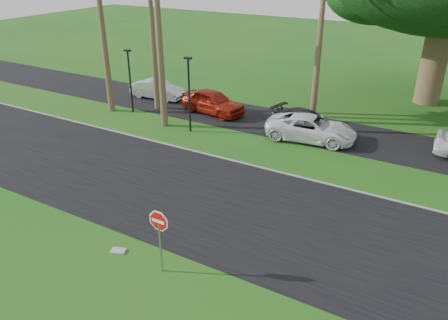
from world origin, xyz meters
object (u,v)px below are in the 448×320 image
car_red (213,102)px  car_minivan (311,128)px  stop_sign_near (159,229)px  car_silver (157,90)px  car_dark (307,122)px

car_red → car_minivan: bearing=-90.9°
stop_sign_near → car_red: 16.70m
stop_sign_near → car_minivan: bearing=88.0°
stop_sign_near → car_red: stop_sign_near is taller
car_silver → car_red: bearing=-101.5°
car_silver → car_red: size_ratio=0.89×
car_silver → car_red: (5.36, -0.76, 0.11)m
car_dark → car_minivan: bearing=-133.4°
car_minivan → car_silver: bearing=74.3°
car_silver → car_red: car_red is taller
car_dark → car_minivan: (0.64, -0.98, 0.06)m
stop_sign_near → car_minivan: 13.97m
car_minivan → stop_sign_near: bearing=171.0°
stop_sign_near → car_silver: bearing=128.0°
stop_sign_near → car_silver: size_ratio=0.62×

